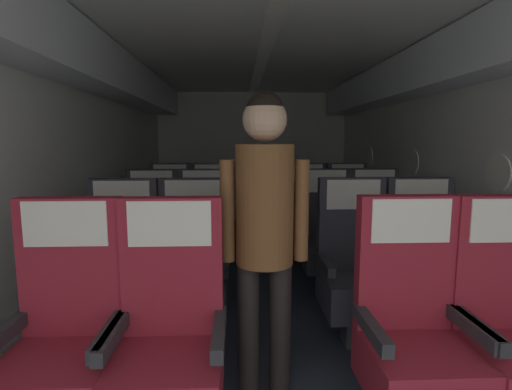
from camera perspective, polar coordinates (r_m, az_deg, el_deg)
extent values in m
cube|color=#2D3342|center=(3.51, 1.52, -14.73)|extent=(3.36, 6.94, 0.02)
cube|color=silver|center=(3.51, -25.13, 2.89)|extent=(0.08, 6.54, 2.16)
cube|color=silver|center=(3.72, 26.69, 3.03)|extent=(0.08, 6.54, 2.16)
cube|color=silver|center=(3.34, 1.66, 22.06)|extent=(3.24, 6.54, 0.06)
cube|color=silver|center=(6.53, -0.55, 5.58)|extent=(3.24, 0.06, 2.16)
cube|color=silver|center=(3.47, -22.60, 17.22)|extent=(0.34, 6.28, 0.36)
cube|color=silver|center=(3.66, 24.53, 16.62)|extent=(0.34, 6.28, 0.36)
cube|color=white|center=(3.33, 1.66, 21.39)|extent=(0.12, 5.89, 0.02)
cylinder|color=white|center=(3.13, 31.85, 2.74)|extent=(0.01, 0.26, 0.26)
cylinder|color=white|center=(4.28, 21.92, 4.40)|extent=(0.01, 0.26, 0.26)
cylinder|color=white|center=(5.49, 16.26, 5.29)|extent=(0.01, 0.26, 0.26)
cube|color=maroon|center=(1.98, -26.75, -22.99)|extent=(0.45, 0.47, 0.23)
cube|color=maroon|center=(1.97, -25.25, -9.39)|extent=(0.45, 0.08, 0.63)
cube|color=#28282D|center=(1.81, -20.59, -18.30)|extent=(0.05, 0.39, 0.06)
cube|color=#28282D|center=(1.98, -33.10, -16.76)|extent=(0.05, 0.39, 0.06)
cube|color=silver|center=(1.88, -26.15, -3.82)|extent=(0.36, 0.01, 0.20)
cube|color=maroon|center=(1.84, -12.73, -24.84)|extent=(0.45, 0.47, 0.23)
cube|color=maroon|center=(1.83, -12.09, -10.12)|extent=(0.45, 0.08, 0.63)
cube|color=#28282D|center=(1.72, -5.40, -19.35)|extent=(0.05, 0.39, 0.06)
cube|color=#28282D|center=(1.79, -20.15, -18.62)|extent=(0.05, 0.39, 0.06)
cube|color=silver|center=(1.73, -12.53, -4.14)|extent=(0.36, 0.01, 0.20)
cube|color=maroon|center=(2.18, 31.99, -8.24)|extent=(0.45, 0.08, 0.63)
cube|color=#28282D|center=(1.99, 29.40, -16.43)|extent=(0.05, 0.39, 0.06)
cube|color=silver|center=(2.10, 33.11, -3.16)|extent=(0.36, 0.01, 0.20)
cube|color=maroon|center=(1.99, 22.61, -22.68)|extent=(0.45, 0.47, 0.23)
cube|color=maroon|center=(1.98, 20.89, -9.13)|extent=(0.45, 0.08, 0.63)
cube|color=#28282D|center=(1.99, 28.82, -16.36)|extent=(0.05, 0.39, 0.06)
cube|color=#28282D|center=(1.81, 16.46, -18.10)|extent=(0.05, 0.39, 0.06)
cube|color=silver|center=(1.89, 21.75, -3.55)|extent=(0.36, 0.01, 0.20)
cube|color=#38383D|center=(2.81, -19.08, -18.36)|extent=(0.16, 0.17, 0.23)
cube|color=#33333D|center=(2.72, -19.30, -13.97)|extent=(0.45, 0.47, 0.23)
cube|color=#33333D|center=(2.77, -18.58, -4.21)|extent=(0.45, 0.08, 0.63)
cube|color=#28282D|center=(2.60, -14.86, -10.00)|extent=(0.05, 0.39, 0.06)
cube|color=#28282D|center=(2.72, -23.93, -9.60)|extent=(0.05, 0.39, 0.06)
cube|color=silver|center=(2.69, -19.03, -0.15)|extent=(0.36, 0.01, 0.20)
cube|color=#38383D|center=(2.74, -9.21, -18.73)|extent=(0.16, 0.17, 0.23)
cube|color=#33333D|center=(2.64, -9.33, -14.24)|extent=(0.45, 0.47, 0.23)
cube|color=#33333D|center=(2.70, -9.06, -4.20)|extent=(0.45, 0.08, 0.63)
cube|color=#28282D|center=(2.56, -4.54, -10.03)|extent=(0.05, 0.39, 0.06)
cube|color=#28282D|center=(2.61, -14.22, -9.89)|extent=(0.05, 0.39, 0.06)
cube|color=silver|center=(2.62, -9.27, -0.03)|extent=(0.36, 0.01, 0.20)
cube|color=#38383D|center=(2.98, 23.34, -17.02)|extent=(0.16, 0.17, 0.23)
cube|color=#33333D|center=(2.89, 23.59, -12.85)|extent=(0.45, 0.47, 0.23)
cube|color=#33333D|center=(2.94, 22.41, -3.71)|extent=(0.45, 0.08, 0.63)
cube|color=#28282D|center=(2.93, 27.65, -8.60)|extent=(0.05, 0.39, 0.06)
cube|color=#28282D|center=(2.74, 19.71, -9.25)|extent=(0.05, 0.39, 0.06)
cube|color=silver|center=(2.87, 23.01, 0.12)|extent=(0.36, 0.01, 0.20)
cube|color=#38383D|center=(2.82, 14.32, -18.11)|extent=(0.16, 0.17, 0.23)
cube|color=#33333D|center=(2.72, 14.49, -13.73)|extent=(0.45, 0.47, 0.23)
cube|color=#33333D|center=(2.78, 13.64, -4.00)|extent=(0.45, 0.08, 0.63)
cube|color=#28282D|center=(2.73, 19.05, -9.31)|extent=(0.05, 0.39, 0.06)
cube|color=#28282D|center=(2.60, 10.02, -9.83)|extent=(0.05, 0.39, 0.06)
cube|color=silver|center=(2.70, 14.05, 0.06)|extent=(0.36, 0.01, 0.20)
cube|color=#38383D|center=(3.60, -15.02, -12.27)|extent=(0.16, 0.17, 0.23)
cube|color=#33333D|center=(3.53, -15.15, -8.74)|extent=(0.45, 0.47, 0.23)
cube|color=#33333D|center=(3.61, -14.75, -1.32)|extent=(0.45, 0.08, 0.63)
cube|color=#28282D|center=(3.43, -11.73, -5.53)|extent=(0.05, 0.39, 0.06)
cube|color=#28282D|center=(3.53, -18.72, -5.42)|extent=(0.05, 0.39, 0.06)
cube|color=silver|center=(3.54, -15.02, 1.83)|extent=(0.36, 0.01, 0.20)
cube|color=#38383D|center=(3.54, -7.64, -12.40)|extent=(0.16, 0.17, 0.23)
cube|color=#33333D|center=(3.47, -7.71, -8.81)|extent=(0.45, 0.47, 0.23)
cube|color=#33333D|center=(3.56, -7.57, -1.27)|extent=(0.45, 0.08, 0.63)
cube|color=#28282D|center=(3.40, -4.12, -5.50)|extent=(0.05, 0.39, 0.06)
cube|color=#28282D|center=(3.44, -11.38, -5.48)|extent=(0.05, 0.39, 0.06)
cube|color=silver|center=(3.49, -7.69, 1.94)|extent=(0.36, 0.01, 0.20)
cube|color=#38383D|center=(3.75, 17.19, -11.53)|extent=(0.16, 0.17, 0.23)
cube|color=#33333D|center=(3.68, 17.33, -8.13)|extent=(0.45, 0.47, 0.23)
cube|color=#33333D|center=(3.77, 16.61, -1.03)|extent=(0.45, 0.08, 0.63)
cube|color=#28282D|center=(3.71, 20.62, -4.87)|extent=(0.05, 0.39, 0.06)
cube|color=#28282D|center=(3.56, 14.18, -5.12)|extent=(0.05, 0.39, 0.06)
cube|color=silver|center=(3.70, 16.97, 2.00)|extent=(0.36, 0.01, 0.20)
cube|color=#38383D|center=(3.61, 10.35, -12.06)|extent=(0.16, 0.17, 0.23)
cube|color=#33333D|center=(3.54, 10.45, -8.54)|extent=(0.45, 0.47, 0.23)
cube|color=#33333D|center=(3.63, 9.93, -1.15)|extent=(0.45, 0.08, 0.63)
cube|color=#28282D|center=(3.54, 13.96, -5.19)|extent=(0.05, 0.39, 0.06)
cube|color=#28282D|center=(3.44, 7.01, -5.38)|extent=(0.05, 0.39, 0.06)
cube|color=silver|center=(3.56, 10.17, 2.00)|extent=(0.36, 0.01, 0.20)
cube|color=#38383D|center=(4.45, -12.44, -8.27)|extent=(0.16, 0.17, 0.23)
cube|color=#33333D|center=(4.39, -12.53, -5.37)|extent=(0.45, 0.47, 0.23)
cube|color=#33333D|center=(4.50, -12.28, 0.53)|extent=(0.45, 0.08, 0.63)
cube|color=#28282D|center=(4.32, -9.78, -2.73)|extent=(0.05, 0.39, 0.06)
cube|color=#28282D|center=(4.39, -15.39, -2.72)|extent=(0.05, 0.39, 0.06)
cube|color=silver|center=(4.44, -12.45, 3.08)|extent=(0.36, 0.01, 0.20)
cube|color=#38383D|center=(4.38, -6.50, -8.40)|extent=(0.16, 0.17, 0.23)
cube|color=#33333D|center=(4.32, -6.55, -5.45)|extent=(0.45, 0.47, 0.23)
cube|color=#33333D|center=(4.43, -6.47, 0.54)|extent=(0.45, 0.08, 0.63)
cube|color=#28282D|center=(4.27, -3.69, -2.76)|extent=(0.05, 0.39, 0.06)
cube|color=#28282D|center=(4.30, -9.48, -2.78)|extent=(0.05, 0.39, 0.06)
cube|color=silver|center=(4.36, -6.55, 3.13)|extent=(0.36, 0.01, 0.20)
cube|color=#38383D|center=(4.54, 13.38, -7.97)|extent=(0.16, 0.17, 0.23)
cube|color=#33333D|center=(4.48, 13.48, -5.13)|extent=(0.45, 0.47, 0.23)
cube|color=#33333D|center=(4.59, 12.99, 0.65)|extent=(0.45, 0.08, 0.63)
cube|color=#28282D|center=(4.51, 16.20, -2.49)|extent=(0.05, 0.39, 0.06)
cube|color=#28282D|center=(4.39, 10.85, -2.59)|extent=(0.05, 0.39, 0.06)
cube|color=silver|center=(4.53, 13.22, 3.14)|extent=(0.36, 0.01, 0.20)
cube|color=#38383D|center=(4.44, 7.53, -8.17)|extent=(0.16, 0.17, 0.23)
cube|color=#33333D|center=(4.39, 7.58, -5.27)|extent=(0.45, 0.47, 0.23)
cube|color=#33333D|center=(4.50, 7.25, 0.64)|extent=(0.45, 0.08, 0.63)
cube|color=#28282D|center=(4.39, 10.41, -2.58)|extent=(0.05, 0.39, 0.06)
cube|color=#28282D|center=(4.31, 4.80, -2.66)|extent=(0.05, 0.39, 0.06)
cube|color=silver|center=(4.43, 7.40, 3.19)|extent=(0.36, 0.01, 0.20)
cylinder|color=black|center=(2.09, -1.11, -19.65)|extent=(0.11, 0.11, 0.74)
cylinder|color=black|center=(2.10, 3.53, -19.53)|extent=(0.11, 0.11, 0.74)
cylinder|color=brown|center=(1.88, 1.27, -1.44)|extent=(0.28, 0.28, 0.58)
cylinder|color=brown|center=(1.88, -4.20, -2.35)|extent=(0.07, 0.07, 0.49)
cylinder|color=brown|center=(1.91, 6.67, -2.25)|extent=(0.07, 0.07, 0.49)
sphere|color=tan|center=(1.86, 1.31, 10.99)|extent=(0.21, 0.21, 0.21)
sphere|color=black|center=(1.86, 1.32, 12.28)|extent=(0.18, 0.18, 0.18)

